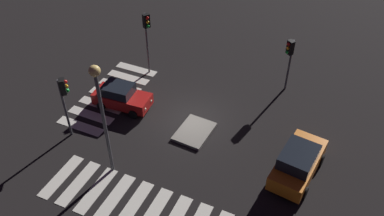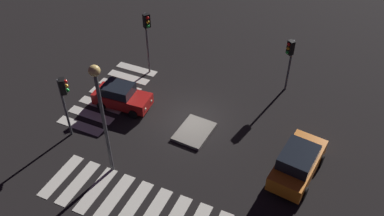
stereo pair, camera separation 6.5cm
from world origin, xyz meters
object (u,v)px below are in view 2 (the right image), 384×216
car_orange (298,163)px  street_lamp (100,103)px  traffic_light_east (64,94)px  car_red (121,96)px  traffic_island (194,132)px  traffic_light_south (147,29)px  traffic_light_west (290,53)px

car_orange → street_lamp: 10.86m
car_orange → traffic_light_east: traffic_light_east is taller
traffic_light_east → car_red: bearing=35.5°
street_lamp → traffic_island: bearing=147.7°
car_red → traffic_light_south: size_ratio=0.82×
traffic_light_west → street_lamp: size_ratio=0.56×
traffic_island → street_lamp: bearing=-32.3°
traffic_island → traffic_light_south: size_ratio=0.56×
traffic_island → traffic_light_west: bearing=149.9°
traffic_light_west → traffic_light_south: bearing=-38.8°
traffic_light_west → traffic_light_east: bearing=-8.6°
traffic_light_west → street_lamp: street_lamp is taller
traffic_light_south → street_lamp: 9.56m
car_red → traffic_light_east: traffic_light_east is taller
traffic_light_east → street_lamp: 4.36m
car_red → traffic_light_south: 4.98m
traffic_light_west → car_orange: bearing=58.1°
traffic_light_west → street_lamp: (11.22, -6.75, 1.87)m
car_orange → traffic_light_south: 13.37m
car_red → traffic_light_east: 4.40m
car_orange → car_red: (-1.05, -11.84, -0.13)m
traffic_light_south → traffic_light_west: bearing=47.7°
car_orange → traffic_light_south: size_ratio=0.96×
car_red → street_lamp: size_ratio=0.56×
traffic_light_east → traffic_island: bearing=-9.2°
traffic_island → car_orange: 6.54m
traffic_island → car_orange: car_orange is taller
car_orange → traffic_light_west: size_ratio=1.17×
traffic_light_south → traffic_light_east: traffic_light_south is taller
traffic_island → traffic_light_west: (-6.62, 3.83, 2.86)m
car_red → traffic_island: bearing=-7.9°
car_orange → traffic_light_east: (2.46, -13.11, 2.18)m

